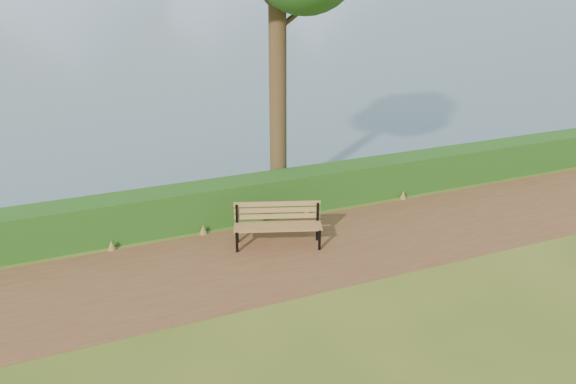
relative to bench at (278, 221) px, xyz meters
name	(u,v)px	position (x,y,z in m)	size (l,w,h in m)	color
ground	(279,264)	(-0.33, -0.87, -0.57)	(140.00, 140.00, 0.00)	#415819
path	(274,257)	(-0.33, -0.57, -0.56)	(40.00, 3.40, 0.01)	brown
hedge	(240,199)	(-0.33, 1.73, -0.07)	(32.00, 0.85, 1.00)	#1A4012
bench	(278,221)	(0.00, 0.00, 0.00)	(2.04, 1.19, 0.98)	black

